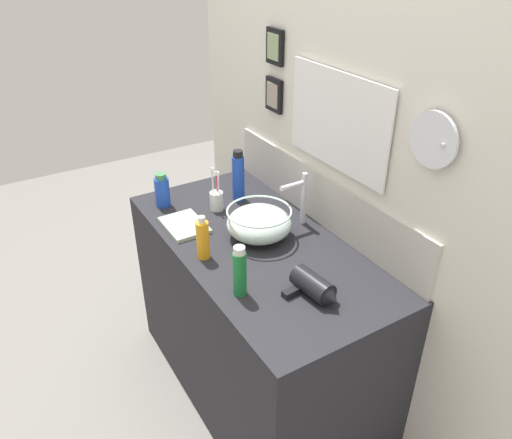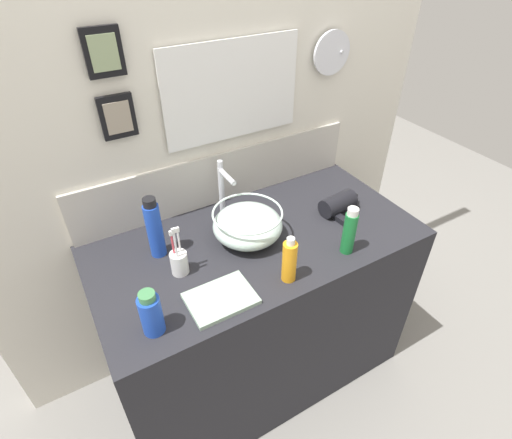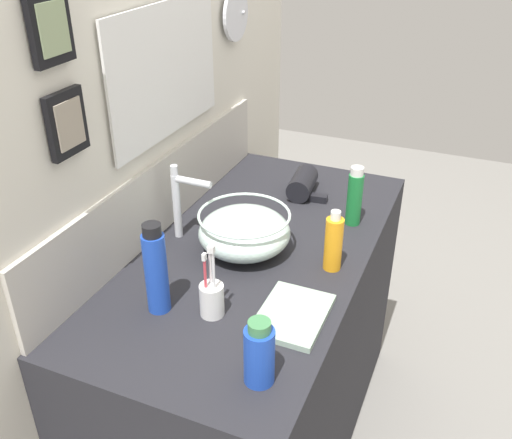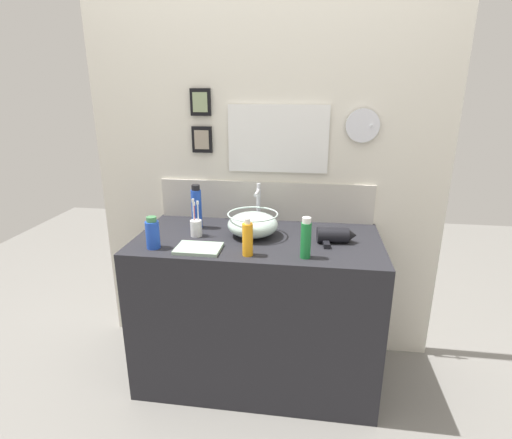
% 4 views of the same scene
% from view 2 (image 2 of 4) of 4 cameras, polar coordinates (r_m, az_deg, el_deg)
% --- Properties ---
extents(ground_plane, '(6.00, 6.00, 0.00)m').
position_cam_2_polar(ground_plane, '(2.17, 0.22, -19.95)').
color(ground_plane, gray).
extents(vanity_counter, '(1.27, 0.63, 0.83)m').
position_cam_2_polar(vanity_counter, '(1.83, 0.25, -12.88)').
color(vanity_counter, '#232328').
rests_on(vanity_counter, ground).
extents(back_panel, '(2.02, 0.10, 2.37)m').
position_cam_2_polar(back_panel, '(1.62, -6.05, 13.79)').
color(back_panel, silver).
rests_on(back_panel, ground).
extents(glass_bowl_sink, '(0.26, 0.26, 0.12)m').
position_cam_2_polar(glass_bowl_sink, '(1.50, -1.20, -0.75)').
color(glass_bowl_sink, silver).
rests_on(glass_bowl_sink, vanity_counter).
extents(faucet, '(0.02, 0.13, 0.23)m').
position_cam_2_polar(faucet, '(1.61, -4.76, 5.06)').
color(faucet, silver).
rests_on(faucet, vanity_counter).
extents(hair_drier, '(0.20, 0.15, 0.08)m').
position_cam_2_polar(hair_drier, '(1.70, 12.01, 2.32)').
color(hair_drier, black).
rests_on(hair_drier, vanity_counter).
extents(toothbrush_cup, '(0.06, 0.06, 0.20)m').
position_cam_2_polar(toothbrush_cup, '(1.40, -10.93, -5.94)').
color(toothbrush_cup, white).
rests_on(toothbrush_cup, vanity_counter).
extents(soap_dispenser, '(0.07, 0.07, 0.16)m').
position_cam_2_polar(soap_dispenser, '(1.23, -14.78, -12.86)').
color(soap_dispenser, blue).
rests_on(soap_dispenser, vanity_counter).
extents(spray_bottle, '(0.06, 0.06, 0.24)m').
position_cam_2_polar(spray_bottle, '(1.45, -14.31, -1.25)').
color(spray_bottle, blue).
rests_on(spray_bottle, vanity_counter).
extents(shampoo_bottle, '(0.05, 0.05, 0.19)m').
position_cam_2_polar(shampoo_bottle, '(1.47, 13.20, -1.65)').
color(shampoo_bottle, '#197233').
rests_on(shampoo_bottle, vanity_counter).
extents(lotion_bottle, '(0.05, 0.05, 0.18)m').
position_cam_2_polar(lotion_bottle, '(1.33, 4.79, -5.92)').
color(lotion_bottle, orange).
rests_on(lotion_bottle, vanity_counter).
extents(hand_towel, '(0.22, 0.16, 0.02)m').
position_cam_2_polar(hand_towel, '(1.32, -5.04, -11.19)').
color(hand_towel, '#99B29E').
rests_on(hand_towel, vanity_counter).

